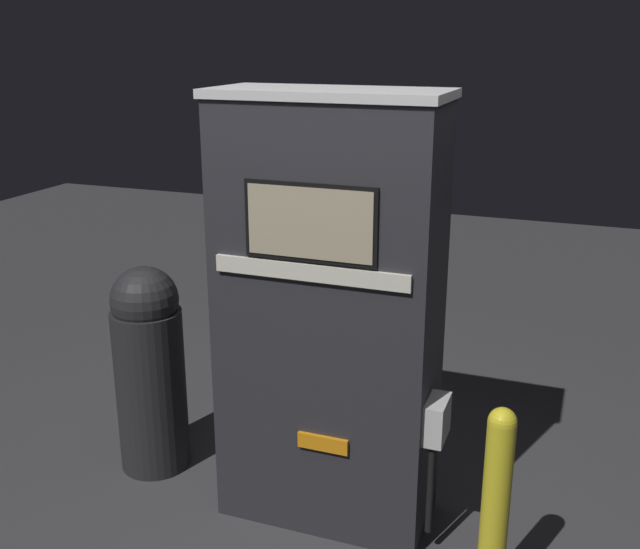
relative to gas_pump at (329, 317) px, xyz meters
The scene contains 4 objects.
ground_plane 1.07m from the gas_pump, 90.57° to the right, with size 14.00×14.00×0.00m, color #38383A.
gas_pump is the anchor object (origin of this frame).
safety_bollard 1.09m from the gas_pump, 23.45° to the right, with size 0.12×0.12×0.91m.
trash_bin 1.15m from the gas_pump, behind, with size 0.38×0.38×1.15m.
Camera 1 is at (1.11, -2.84, 2.30)m, focal length 42.00 mm.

